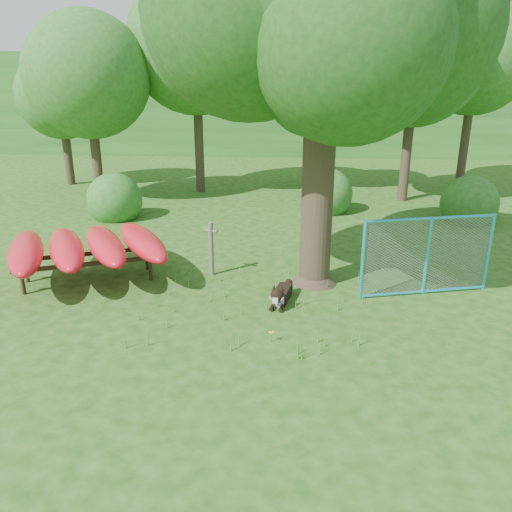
# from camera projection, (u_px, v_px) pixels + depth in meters

# --- Properties ---
(ground) EXTENTS (80.00, 80.00, 0.00)m
(ground) POSITION_uv_depth(u_px,v_px,m) (240.00, 328.00, 9.16)
(ground) COLOR #1A440D
(ground) RESTS_ON ground
(oak_tree) EXTENTS (6.90, 6.07, 8.50)m
(oak_tree) POSITION_uv_depth(u_px,v_px,m) (323.00, 4.00, 9.42)
(oak_tree) COLOR #32271B
(oak_tree) RESTS_ON ground
(wooden_post) EXTENTS (0.34, 0.18, 1.27)m
(wooden_post) POSITION_uv_depth(u_px,v_px,m) (211.00, 248.00, 11.50)
(wooden_post) COLOR brown
(wooden_post) RESTS_ON ground
(kayak_rack) EXTENTS (4.41, 3.97, 1.07)m
(kayak_rack) POSITION_uv_depth(u_px,v_px,m) (86.00, 247.00, 11.07)
(kayak_rack) COLOR black
(kayak_rack) RESTS_ON ground
(husky_dog) EXTENTS (0.45, 1.16, 0.53)m
(husky_dog) POSITION_uv_depth(u_px,v_px,m) (281.00, 295.00, 10.14)
(husky_dog) COLOR black
(husky_dog) RESTS_ON ground
(fence_section) EXTENTS (2.83, 0.83, 2.83)m
(fence_section) POSITION_uv_depth(u_px,v_px,m) (427.00, 256.00, 10.39)
(fence_section) COLOR #2AA6C5
(fence_section) RESTS_ON ground
(wildflower_clump) EXTENTS (0.10, 0.08, 0.21)m
(wildflower_clump) POSITION_uv_depth(u_px,v_px,m) (271.00, 333.00, 8.64)
(wildflower_clump) COLOR #438D2E
(wildflower_clump) RESTS_ON ground
(bg_tree_a) EXTENTS (4.40, 4.40, 6.70)m
(bg_tree_a) POSITION_uv_depth(u_px,v_px,m) (88.00, 76.00, 17.60)
(bg_tree_a) COLOR #32271B
(bg_tree_a) RESTS_ON ground
(bg_tree_b) EXTENTS (5.20, 5.20, 8.22)m
(bg_tree_b) POSITION_uv_depth(u_px,v_px,m) (195.00, 45.00, 18.83)
(bg_tree_b) COLOR #32271B
(bg_tree_b) RESTS_ON ground
(bg_tree_c) EXTENTS (4.00, 4.00, 6.12)m
(bg_tree_c) POSITION_uv_depth(u_px,v_px,m) (313.00, 87.00, 19.92)
(bg_tree_c) COLOR #32271B
(bg_tree_c) RESTS_ON ground
(bg_tree_d) EXTENTS (4.80, 4.80, 7.50)m
(bg_tree_d) POSITION_uv_depth(u_px,v_px,m) (416.00, 58.00, 17.44)
(bg_tree_d) COLOR #32271B
(bg_tree_d) RESTS_ON ground
(bg_tree_e) EXTENTS (4.60, 4.60, 7.55)m
(bg_tree_e) POSITION_uv_depth(u_px,v_px,m) (476.00, 57.00, 19.98)
(bg_tree_e) COLOR #32271B
(bg_tree_e) RESTS_ON ground
(bg_tree_f) EXTENTS (3.60, 3.60, 5.55)m
(bg_tree_f) POSITION_uv_depth(u_px,v_px,m) (61.00, 96.00, 20.86)
(bg_tree_f) COLOR #32271B
(bg_tree_f) RESTS_ON ground
(shrub_left) EXTENTS (1.80, 1.80, 1.80)m
(shrub_left) POSITION_uv_depth(u_px,v_px,m) (116.00, 218.00, 16.61)
(shrub_left) COLOR #23601F
(shrub_left) RESTS_ON ground
(shrub_right) EXTENTS (1.80, 1.80, 1.80)m
(shrub_right) POSITION_uv_depth(u_px,v_px,m) (467.00, 222.00, 16.18)
(shrub_right) COLOR #23601F
(shrub_right) RESTS_ON ground
(shrub_mid) EXTENTS (1.80, 1.80, 1.80)m
(shrub_mid) POSITION_uv_depth(u_px,v_px,m) (326.00, 211.00, 17.47)
(shrub_mid) COLOR #23601F
(shrub_mid) RESTS_ON ground
(wooded_hillside) EXTENTS (80.00, 12.00, 6.00)m
(wooded_hillside) POSITION_uv_depth(u_px,v_px,m) (285.00, 102.00, 34.51)
(wooded_hillside) COLOR #23601F
(wooded_hillside) RESTS_ON ground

